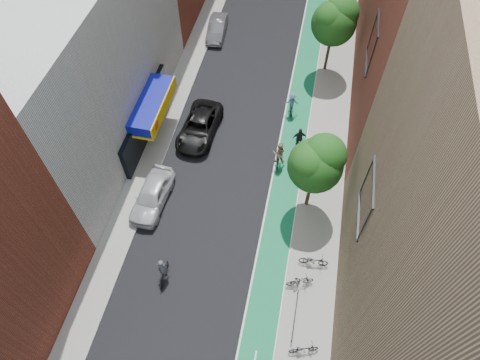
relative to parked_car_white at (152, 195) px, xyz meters
The scene contains 18 objects.
ground 9.40m from the parked_car_white, 60.59° to the right, with size 160.00×160.00×0.00m, color black.
bike_lane 19.82m from the parked_car_white, 64.26° to the left, with size 2.00×68.00×0.01m, color #126736.
sidewalk_left 17.91m from the parked_car_white, 94.49° to the left, with size 2.00×68.00×0.15m, color gray.
sidewalk_right 21.02m from the parked_car_white, 58.11° to the left, with size 3.00×68.00×0.15m, color gray.
building_left_white 10.11m from the parked_car_white, 137.61° to the left, with size 8.00×20.00×12.00m, color silver.
building_right_near_tan 19.51m from the parked_car_white, 20.36° to the right, with size 8.00×20.00×18.00m, color #8C6B4C.
tree_near 11.10m from the parked_car_white, 10.29° to the left, with size 3.40×3.36×6.42m.
tree_mid 19.32m from the parked_car_white, 57.14° to the left, with size 3.55×3.53×6.74m.
parked_car_white is the anchor object (origin of this frame).
parked_car_black 6.80m from the parked_car_white, 77.09° to the left, with size 2.47×5.36×1.49m, color black.
parked_car_silver 18.75m from the parked_car_white, 90.00° to the left, with size 1.48×4.23×1.39m, color gray.
cyclist_lead 5.59m from the parked_car_white, 64.87° to the right, with size 0.76×1.88×2.10m.
cyclist_lane_near 9.19m from the parked_car_white, 31.91° to the left, with size 0.97×1.86×2.24m.
cyclist_lane_mid 11.19m from the parked_car_white, 36.00° to the left, with size 1.11×2.01×2.10m.
cyclist_lane_far 12.94m from the parked_car_white, 51.73° to the left, with size 1.14×1.57×1.97m.
parked_bike_near 13.50m from the parked_car_white, 34.79° to the right, with size 0.58×1.65×0.87m, color black.
parked_bike_mid 11.14m from the parked_car_white, 20.72° to the right, with size 0.47×1.67×1.00m, color black.
parked_bike_far 11.35m from the parked_car_white, 12.53° to the right, with size 0.63×1.80×0.94m, color black.
Camera 1 is at (4.29, -5.96, 24.63)m, focal length 32.00 mm.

